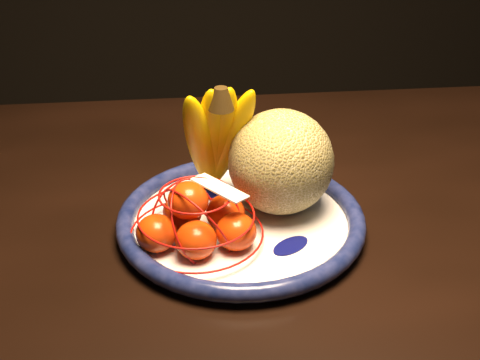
{
  "coord_description": "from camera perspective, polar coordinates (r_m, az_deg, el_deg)",
  "views": [
    {
      "loc": [
        -0.24,
        -0.63,
        1.23
      ],
      "look_at": [
        -0.15,
        0.11,
        0.8
      ],
      "focal_mm": 50.0,
      "sensor_mm": 36.0,
      "label": 1
    }
  ],
  "objects": [
    {
      "name": "banana_bunch",
      "position": [
        0.89,
        -2.1,
        3.9
      ],
      "size": [
        0.13,
        0.12,
        0.19
      ],
      "rotation": [
        0.0,
        0.0,
        0.14
      ],
      "color": "#DCA200",
      "rests_on": "fruit_bowl"
    },
    {
      "name": "dining_table",
      "position": [
        0.95,
        2.67,
        -7.32
      ],
      "size": [
        1.48,
        0.91,
        0.73
      ],
      "rotation": [
        0.0,
        0.0,
        -0.03
      ],
      "color": "black",
      "rests_on": "ground"
    },
    {
      "name": "fruit_bowl",
      "position": [
        0.88,
        0.08,
        -3.53
      ],
      "size": [
        0.33,
        0.33,
        0.03
      ],
      "rotation": [
        0.0,
        0.0,
        0.0
      ],
      "color": "white",
      "rests_on": "dining_table"
    },
    {
      "name": "cantaloupe",
      "position": [
        0.88,
        3.52,
        1.56
      ],
      "size": [
        0.14,
        0.14,
        0.14
      ],
      "primitive_type": "sphere",
      "color": "olive",
      "rests_on": "fruit_bowl"
    },
    {
      "name": "price_tag",
      "position": [
        0.81,
        -1.74,
        -0.68
      ],
      "size": [
        0.07,
        0.07,
        0.01
      ],
      "primitive_type": "cube",
      "rotation": [
        -0.14,
        0.1,
        -0.78
      ],
      "color": "white",
      "rests_on": "mandarin_bag"
    },
    {
      "name": "mandarin_bag",
      "position": [
        0.83,
        -3.67,
        -3.55
      ],
      "size": [
        0.2,
        0.2,
        0.11
      ],
      "rotation": [
        0.0,
        0.0,
        -0.23
      ],
      "color": "#EA3800",
      "rests_on": "fruit_bowl"
    }
  ]
}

